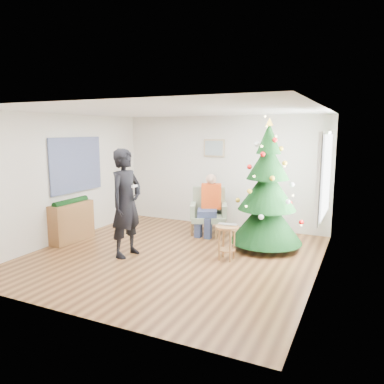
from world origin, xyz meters
The scene contains 19 objects.
floor centered at (0.00, 0.00, 0.00)m, with size 5.00×5.00×0.00m, color brown.
ceiling centered at (0.00, 0.00, 2.60)m, with size 5.00×5.00×0.00m, color white.
wall_back centered at (0.00, 2.50, 1.30)m, with size 5.00×5.00×0.00m, color silver.
wall_front centered at (0.00, -2.50, 1.30)m, with size 5.00×5.00×0.00m, color silver.
wall_left centered at (-2.50, 0.00, 1.30)m, with size 5.00×5.00×0.00m, color silver.
wall_right centered at (2.50, 0.00, 1.30)m, with size 5.00×5.00×0.00m, color silver.
window_panel centered at (2.47, 1.00, 1.50)m, with size 0.04×1.30×1.40m, color white.
curtains centered at (2.44, 1.00, 1.50)m, with size 0.05×1.75×1.50m.
christmas_tree centered at (1.41, 1.17, 1.12)m, with size 1.38×1.38×2.50m.
stool centered at (0.96, 0.22, 0.31)m, with size 0.41×0.41×0.62m.
laptop centered at (0.96, 0.22, 0.63)m, with size 0.34×0.22×0.03m, color silver.
armchair centered at (0.02, 1.64, 0.37)m, with size 0.94×0.92×1.01m.
seated_person centered at (0.04, 1.59, 0.68)m, with size 0.54×0.70×1.33m.
standing_man centered at (-0.77, -0.33, 0.98)m, with size 0.71×0.47×1.95m, color black.
game_controller centered at (-0.56, -0.36, 1.30)m, with size 0.04×0.13×0.04m, color white.
console centered at (-2.33, -0.06, 0.40)m, with size 0.30×1.00×0.80m, color brown.
garland centered at (-2.33, -0.06, 0.82)m, with size 0.14×0.14×0.90m, color black.
tapestry centered at (-2.46, 0.30, 1.55)m, with size 0.03×1.50×1.15m, color black.
framed_picture centered at (-0.20, 2.46, 1.85)m, with size 0.52×0.05×0.42m.
Camera 1 is at (3.11, -5.79, 2.28)m, focal length 35.00 mm.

